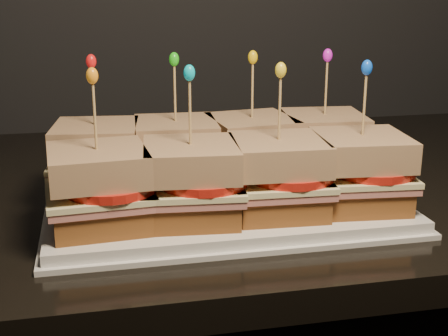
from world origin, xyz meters
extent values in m
cube|color=black|center=(0.72, 1.67, 0.90)|extent=(2.47, 0.68, 0.04)
cube|color=white|center=(0.90, 1.53, 0.93)|extent=(0.41, 0.25, 0.02)
cube|color=white|center=(0.90, 1.53, 0.92)|extent=(0.42, 0.26, 0.01)
cube|color=#583115|center=(0.75, 1.59, 0.95)|extent=(0.11, 0.11, 0.03)
cube|color=#C16C61|center=(0.75, 1.59, 0.97)|extent=(0.12, 0.11, 0.01)
cube|color=#F4ECA8|center=(0.75, 1.59, 0.98)|extent=(0.12, 0.12, 0.01)
cylinder|color=red|center=(0.77, 1.58, 0.99)|extent=(0.10, 0.10, 0.01)
cube|color=brown|center=(0.75, 1.59, 1.01)|extent=(0.11, 0.11, 0.03)
cylinder|color=tan|center=(0.75, 1.59, 1.05)|extent=(0.00, 0.00, 0.09)
ellipsoid|color=red|center=(0.75, 1.59, 1.10)|extent=(0.01, 0.01, 0.02)
cube|color=#583115|center=(0.85, 1.59, 0.95)|extent=(0.10, 0.10, 0.03)
cube|color=#C16C61|center=(0.85, 1.59, 0.97)|extent=(0.11, 0.11, 0.01)
cube|color=#F4ECA8|center=(0.85, 1.59, 0.98)|extent=(0.11, 0.11, 0.01)
cylinder|color=red|center=(0.86, 1.58, 0.99)|extent=(0.10, 0.10, 0.01)
cube|color=brown|center=(0.85, 1.59, 1.01)|extent=(0.10, 0.10, 0.03)
cylinder|color=tan|center=(0.85, 1.59, 1.05)|extent=(0.00, 0.00, 0.09)
ellipsoid|color=#23BE17|center=(0.85, 1.59, 1.10)|extent=(0.01, 0.01, 0.02)
cube|color=#583115|center=(0.95, 1.59, 0.95)|extent=(0.11, 0.11, 0.03)
cube|color=#C16C61|center=(0.95, 1.59, 0.97)|extent=(0.12, 0.11, 0.01)
cube|color=#F4ECA8|center=(0.95, 1.59, 0.98)|extent=(0.12, 0.12, 0.01)
cylinder|color=red|center=(0.96, 1.58, 0.99)|extent=(0.10, 0.10, 0.01)
cube|color=brown|center=(0.95, 1.59, 1.01)|extent=(0.11, 0.11, 0.03)
cylinder|color=tan|center=(0.95, 1.59, 1.05)|extent=(0.00, 0.00, 0.09)
ellipsoid|color=#E5B30D|center=(0.95, 1.59, 1.10)|extent=(0.01, 0.01, 0.02)
cube|color=#583115|center=(1.04, 1.59, 0.95)|extent=(0.11, 0.11, 0.03)
cube|color=#C16C61|center=(1.04, 1.59, 0.97)|extent=(0.12, 0.11, 0.01)
cube|color=#F4ECA8|center=(1.04, 1.59, 0.98)|extent=(0.12, 0.12, 0.01)
cylinder|color=red|center=(1.06, 1.58, 0.99)|extent=(0.10, 0.10, 0.01)
cube|color=brown|center=(1.04, 1.59, 1.01)|extent=(0.11, 0.11, 0.03)
cylinder|color=tan|center=(1.04, 1.59, 1.05)|extent=(0.00, 0.00, 0.09)
ellipsoid|color=#D41BD2|center=(1.04, 1.59, 1.10)|extent=(0.01, 0.01, 0.02)
cube|color=#583115|center=(0.75, 1.47, 0.95)|extent=(0.10, 0.10, 0.03)
cube|color=#C16C61|center=(0.75, 1.47, 0.97)|extent=(0.11, 0.11, 0.01)
cube|color=#F4ECA8|center=(0.75, 1.47, 0.98)|extent=(0.12, 0.11, 0.01)
cylinder|color=red|center=(0.77, 1.47, 0.99)|extent=(0.10, 0.10, 0.01)
cube|color=brown|center=(0.75, 1.47, 1.01)|extent=(0.11, 0.11, 0.03)
cylinder|color=tan|center=(0.75, 1.47, 1.05)|extent=(0.00, 0.00, 0.09)
ellipsoid|color=orange|center=(0.75, 1.47, 1.10)|extent=(0.01, 0.01, 0.02)
cube|color=#583115|center=(0.85, 1.47, 0.95)|extent=(0.11, 0.11, 0.03)
cube|color=#C16C61|center=(0.85, 1.47, 0.97)|extent=(0.12, 0.11, 0.01)
cube|color=#F4ECA8|center=(0.85, 1.47, 0.98)|extent=(0.12, 0.11, 0.01)
cylinder|color=red|center=(0.86, 1.47, 0.99)|extent=(0.10, 0.10, 0.01)
cube|color=brown|center=(0.85, 1.47, 1.01)|extent=(0.11, 0.11, 0.03)
cylinder|color=tan|center=(0.85, 1.47, 1.05)|extent=(0.00, 0.00, 0.09)
ellipsoid|color=#05B4C6|center=(0.85, 1.47, 1.10)|extent=(0.01, 0.01, 0.02)
cube|color=#583115|center=(0.95, 1.47, 0.95)|extent=(0.10, 0.10, 0.03)
cube|color=#C16C61|center=(0.95, 1.47, 0.97)|extent=(0.11, 0.11, 0.01)
cube|color=#F4ECA8|center=(0.95, 1.47, 0.98)|extent=(0.11, 0.11, 0.01)
cylinder|color=red|center=(0.96, 1.47, 0.99)|extent=(0.10, 0.10, 0.01)
cube|color=brown|center=(0.95, 1.47, 1.01)|extent=(0.10, 0.10, 0.03)
cylinder|color=tan|center=(0.95, 1.47, 1.05)|extent=(0.00, 0.00, 0.09)
ellipsoid|color=yellow|center=(0.95, 1.47, 1.10)|extent=(0.01, 0.01, 0.02)
cube|color=#583115|center=(1.04, 1.47, 0.95)|extent=(0.11, 0.11, 0.03)
cube|color=#C16C61|center=(1.04, 1.47, 0.97)|extent=(0.12, 0.11, 0.01)
cube|color=#F4ECA8|center=(1.04, 1.47, 0.98)|extent=(0.12, 0.11, 0.01)
cylinder|color=red|center=(1.06, 1.47, 0.99)|extent=(0.10, 0.10, 0.01)
cube|color=brown|center=(1.04, 1.47, 1.01)|extent=(0.11, 0.11, 0.03)
cylinder|color=tan|center=(1.04, 1.47, 1.05)|extent=(0.00, 0.00, 0.09)
ellipsoid|color=blue|center=(1.04, 1.47, 1.10)|extent=(0.01, 0.01, 0.02)
camera|label=1|loc=(0.75, 0.85, 1.19)|focal=50.00mm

